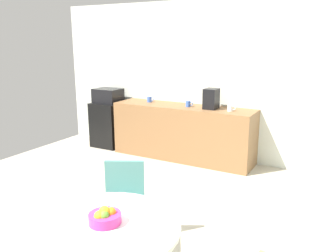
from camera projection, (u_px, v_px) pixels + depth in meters
ground_plane at (99, 239)px, 3.51m from camera, size 6.00×6.00×0.00m
wall_back at (213, 81)px, 5.75m from camera, size 6.00×0.10×2.60m
counter_block at (183, 132)px, 5.83m from camera, size 2.40×0.60×0.90m
mini_fridge at (109, 124)px, 6.56m from camera, size 0.54×0.54×0.83m
microwave at (108, 96)px, 6.43m from camera, size 0.48×0.38×0.26m
round_table at (104, 244)px, 2.37m from camera, size 1.05×1.05×0.74m
chair_teal at (124, 194)px, 3.30m from camera, size 0.57×0.57×0.83m
fruit_bowl at (105, 217)px, 2.35m from camera, size 0.22×0.22×0.13m
mug_white at (150, 99)px, 6.08m from camera, size 0.13×0.08×0.09m
mug_green at (188, 104)px, 5.65m from camera, size 0.13×0.08×0.09m
mug_red at (230, 108)px, 5.29m from camera, size 0.13×0.08×0.09m
coffee_maker at (211, 99)px, 5.46m from camera, size 0.20×0.24×0.32m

